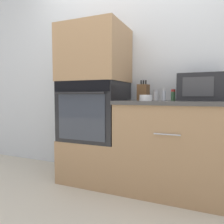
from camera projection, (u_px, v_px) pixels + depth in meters
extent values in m
plane|color=beige|center=(112.00, 195.00, 2.07)|extent=(12.00, 12.00, 0.00)
cube|color=silver|center=(133.00, 69.00, 2.55)|extent=(8.00, 0.05, 2.50)
cube|color=#A87F56|center=(95.00, 159.00, 2.46)|extent=(0.66, 0.60, 0.46)
cube|color=black|center=(95.00, 111.00, 2.42)|extent=(0.64, 0.59, 0.63)
cube|color=black|center=(81.00, 86.00, 2.12)|extent=(0.61, 0.01, 0.11)
cube|color=orange|center=(80.00, 86.00, 2.12)|extent=(0.09, 0.00, 0.03)
cube|color=#333842|center=(81.00, 117.00, 2.14)|extent=(0.52, 0.01, 0.46)
cylinder|color=black|center=(79.00, 93.00, 2.10)|extent=(0.54, 0.02, 0.02)
cube|color=#A87F56|center=(95.00, 55.00, 2.37)|extent=(0.66, 0.60, 0.59)
cube|color=#A87F56|center=(172.00, 148.00, 2.11)|extent=(1.01, 0.60, 0.86)
cube|color=#474442|center=(173.00, 102.00, 2.08)|extent=(1.03, 0.63, 0.03)
cylinder|color=#B7B7BC|center=(167.00, 134.00, 1.81)|extent=(0.22, 0.01, 0.01)
cube|color=#232326|center=(201.00, 87.00, 2.08)|extent=(0.42, 0.30, 0.26)
cube|color=#3D3D3F|center=(198.00, 87.00, 1.95)|extent=(0.26, 0.01, 0.17)
cube|color=brown|center=(143.00, 92.00, 2.31)|extent=(0.10, 0.16, 0.16)
cylinder|color=black|center=(141.00, 82.00, 2.31)|extent=(0.02, 0.02, 0.04)
cylinder|color=black|center=(143.00, 82.00, 2.30)|extent=(0.02, 0.02, 0.04)
cylinder|color=black|center=(146.00, 82.00, 2.29)|extent=(0.02, 0.02, 0.04)
cylinder|color=white|center=(146.00, 98.00, 2.02)|extent=(0.12, 0.12, 0.06)
cylinder|color=#427047|center=(173.00, 96.00, 2.20)|extent=(0.04, 0.04, 0.09)
cylinder|color=red|center=(173.00, 90.00, 2.20)|extent=(0.04, 0.04, 0.02)
cylinder|color=silver|center=(164.00, 96.00, 2.12)|extent=(0.04, 0.04, 0.09)
cylinder|color=#B7B7BC|center=(164.00, 90.00, 2.11)|extent=(0.03, 0.03, 0.03)
cylinder|color=silver|center=(156.00, 96.00, 2.25)|extent=(0.06, 0.06, 0.09)
cylinder|color=#B7B7BC|center=(156.00, 91.00, 2.24)|extent=(0.05, 0.05, 0.02)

